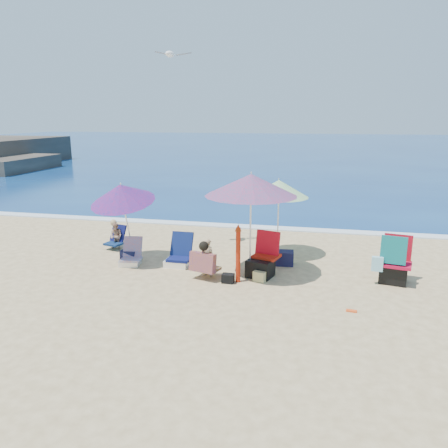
% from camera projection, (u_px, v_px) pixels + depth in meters
% --- Properties ---
extents(ground, '(120.00, 120.00, 0.00)m').
position_uv_depth(ground, '(228.00, 285.00, 9.51)').
color(ground, '#D8BC84').
rests_on(ground, ground).
extents(sea, '(120.00, 80.00, 0.12)m').
position_uv_depth(sea, '(306.00, 147.00, 52.20)').
color(sea, navy).
rests_on(sea, ground).
extents(foam, '(120.00, 0.50, 0.04)m').
position_uv_depth(foam, '(260.00, 227.00, 14.34)').
color(foam, white).
rests_on(foam, ground).
extents(umbrella_turquoise, '(2.49, 2.49, 2.35)m').
position_uv_depth(umbrella_turquoise, '(251.00, 185.00, 9.67)').
color(umbrella_turquoise, silver).
rests_on(umbrella_turquoise, ground).
extents(umbrella_striped, '(1.81, 1.81, 2.01)m').
position_uv_depth(umbrella_striped, '(279.00, 189.00, 11.15)').
color(umbrella_striped, white).
rests_on(umbrella_striped, ground).
extents(umbrella_blue, '(1.77, 1.82, 2.13)m').
position_uv_depth(umbrella_blue, '(121.00, 193.00, 10.53)').
color(umbrella_blue, silver).
rests_on(umbrella_blue, ground).
extents(furled_umbrella, '(0.19, 0.35, 1.35)m').
position_uv_depth(furled_umbrella, '(238.00, 250.00, 9.48)').
color(furled_umbrella, '#AC230C').
rests_on(furled_umbrella, ground).
extents(chair_navy, '(0.61, 0.69, 0.77)m').
position_uv_depth(chair_navy, '(179.00, 257.00, 10.73)').
color(chair_navy, '#0D154A').
rests_on(chair_navy, ground).
extents(chair_rainbow, '(0.57, 0.65, 0.65)m').
position_uv_depth(chair_rainbow, '(131.00, 258.00, 10.78)').
color(chair_rainbow, '#E37150').
rests_on(chair_rainbow, ground).
extents(camp_chair_left, '(0.78, 0.84, 0.99)m').
position_uv_depth(camp_chair_left, '(262.00, 263.00, 10.00)').
color(camp_chair_left, '#A71D0B').
rests_on(camp_chair_left, ground).
extents(camp_chair_right, '(0.88, 0.74, 1.08)m').
position_uv_depth(camp_chair_right, '(394.00, 266.00, 9.56)').
color(camp_chair_right, '#B90D2E').
rests_on(camp_chair_right, ground).
extents(person_center, '(0.67, 0.71, 0.89)m').
position_uv_depth(person_center, '(206.00, 259.00, 9.85)').
color(person_center, tan).
rests_on(person_center, ground).
extents(person_left, '(0.53, 0.67, 0.81)m').
position_uv_depth(person_left, '(116.00, 236.00, 12.04)').
color(person_left, tan).
rests_on(person_left, ground).
extents(bag_navy_a, '(0.39, 0.29, 0.30)m').
position_uv_depth(bag_navy_a, '(129.00, 256.00, 10.99)').
color(bag_navy_a, '#181A35').
rests_on(bag_navy_a, ground).
extents(bag_black_a, '(0.37, 0.34, 0.22)m').
position_uv_depth(bag_black_a, '(186.00, 256.00, 11.16)').
color(bag_black_a, black).
rests_on(bag_black_a, ground).
extents(bag_tan, '(0.32, 0.27, 0.23)m').
position_uv_depth(bag_tan, '(260.00, 276.00, 9.70)').
color(bag_tan, tan).
rests_on(bag_tan, ground).
extents(bag_navy_b, '(0.48, 0.38, 0.34)m').
position_uv_depth(bag_navy_b, '(284.00, 258.00, 10.78)').
color(bag_navy_b, '#1A1B3B').
rests_on(bag_navy_b, ground).
extents(bag_black_b, '(0.27, 0.19, 0.20)m').
position_uv_depth(bag_black_b, '(228.00, 278.00, 9.62)').
color(bag_black_b, black).
rests_on(bag_black_b, ground).
extents(orange_item, '(0.20, 0.11, 0.03)m').
position_uv_depth(orange_item, '(351.00, 311.00, 8.22)').
color(orange_item, '#F44F19').
rests_on(orange_item, ground).
extents(seagull, '(0.88, 0.57, 0.15)m').
position_uv_depth(seagull, '(170.00, 54.00, 11.07)').
color(seagull, white).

